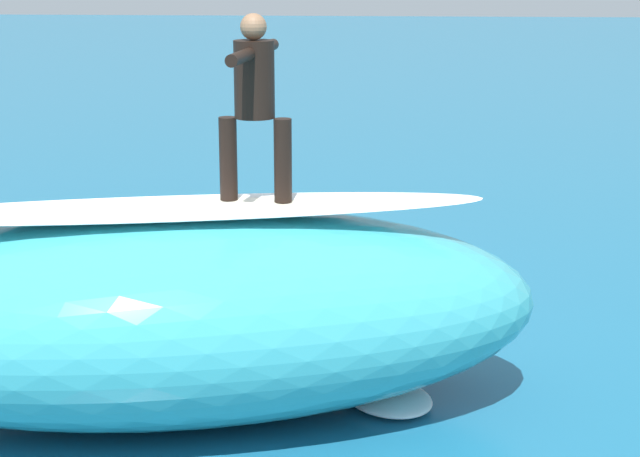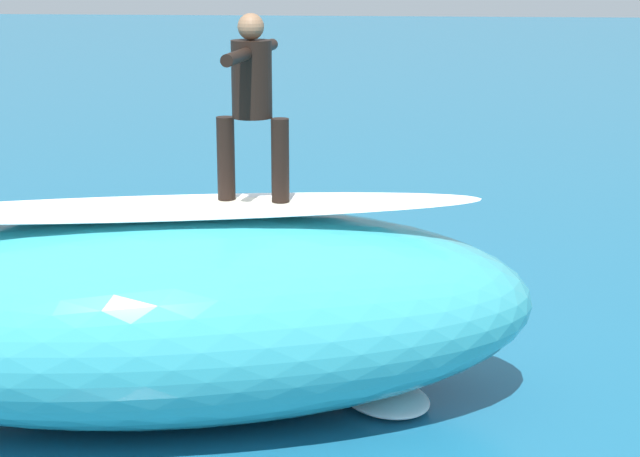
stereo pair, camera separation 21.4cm
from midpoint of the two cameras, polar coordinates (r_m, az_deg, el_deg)
The scene contains 10 objects.
ground_plane at distance 12.49m, azimuth -6.78°, elevation -5.58°, with size 120.00×120.00×0.00m, color #196084.
wave_crest at distance 10.19m, azimuth -7.13°, elevation -4.47°, with size 6.85×2.84×1.95m, color teal.
wave_foam_lip at distance 9.91m, azimuth -7.31°, elevation 1.09°, with size 5.83×0.99×0.08m, color white.
surfboard_riding at distance 9.93m, azimuth -2.90°, elevation 1.25°, with size 1.89×0.52×0.09m, color #EAE5C6.
surfer_riding at distance 9.75m, azimuth -2.97°, elevation 7.12°, with size 0.67×1.60×1.69m.
surfboard_paddling at distance 12.78m, azimuth 3.22°, elevation -4.87°, with size 2.23×0.55×0.07m, color #E0563D.
surfer_paddling at distance 12.82m, azimuth 3.64°, elevation -4.02°, with size 1.30×1.44×0.31m.
foam_patch_near at distance 14.31m, azimuth 1.22°, elevation -2.60°, with size 0.74×0.71×0.11m, color white.
foam_patch_mid at distance 10.59m, azimuth 4.08°, elevation -8.88°, with size 1.01×0.78×0.15m, color white.
foam_patch_far at distance 14.36m, azimuth -2.14°, elevation -2.52°, with size 0.66×0.40×0.13m, color white.
Camera 2 is at (-2.64, 11.45, 4.27)m, focal length 60.83 mm.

